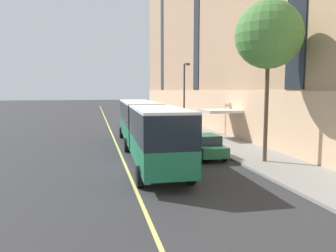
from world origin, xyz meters
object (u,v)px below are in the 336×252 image
at_px(parked_car_green_3, 205,146).
at_px(street_lamp, 185,90).
at_px(city_bus, 145,124).
at_px(parked_car_red_0, 153,119).
at_px(street_tree_mid_block, 269,35).
at_px(parked_car_black_4, 176,130).

height_order(parked_car_green_3, street_lamp, street_lamp).
bearing_deg(city_bus, parked_car_red_0, 77.92).
relative_size(street_tree_mid_block, street_lamp, 1.36).
bearing_deg(parked_car_black_4, street_tree_mid_block, -76.37).
bearing_deg(parked_car_red_0, street_tree_mid_block, -82.77).
distance_m(parked_car_green_3, street_tree_mid_block, 7.87).
bearing_deg(street_tree_mid_block, street_lamp, 94.15).
distance_m(parked_car_black_4, street_tree_mid_block, 13.45).
relative_size(city_bus, parked_car_black_4, 4.17).
xyz_separation_m(parked_car_red_0, parked_car_black_4, (0.12, -11.22, 0.00)).
bearing_deg(parked_car_black_4, city_bus, -121.21).
bearing_deg(parked_car_black_4, parked_car_red_0, 90.63).
xyz_separation_m(parked_car_red_0, parked_car_green_3, (-0.12, -20.03, -0.00)).
height_order(city_bus, parked_car_green_3, city_bus).
xyz_separation_m(parked_car_green_3, street_lamp, (1.93, 11.83, 3.63)).
distance_m(parked_car_red_0, street_lamp, 9.14).
bearing_deg(parked_car_red_0, parked_car_black_4, -89.37).
bearing_deg(parked_car_red_0, city_bus, -102.08).
bearing_deg(parked_car_green_3, parked_car_black_4, 88.43).
xyz_separation_m(street_tree_mid_block, street_lamp, (-1.04, 14.28, -3.23)).
height_order(parked_car_green_3, parked_car_black_4, same).
bearing_deg(parked_car_red_0, street_lamp, -77.51).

